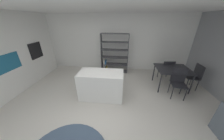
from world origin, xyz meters
TOP-DOWN VIEW (x-y plane):
  - ground_plane at (0.00, 0.00)m, footprint 10.16×10.16m
  - ceiling_slab at (0.00, 0.00)m, footprint 7.38×5.52m
  - back_partition at (0.00, 2.73)m, footprint 7.38×0.06m
  - cabinet_niche_splashback at (-3.01, 0.08)m, footprint 0.01×1.02m
  - built_in_oven at (-3.00, 1.36)m, footprint 0.06×0.58m
  - kitchen_island at (-0.15, 0.33)m, footprint 1.38×0.68m
  - open_bookshelf at (0.07, 2.32)m, footprint 1.26×0.36m
  - dining_table at (2.32, 1.16)m, footprint 1.14×0.96m
  - dining_chair_near at (2.33, 0.66)m, footprint 0.48×0.46m
  - dining_chair_window_side at (3.11, 1.16)m, footprint 0.42×0.46m
  - dining_chair_far at (2.33, 1.67)m, footprint 0.50×0.46m

SIDE VIEW (x-z plane):
  - ground_plane at x=0.00m, z-range 0.00..0.00m
  - kitchen_island at x=-0.15m, z-range 0.00..0.90m
  - dining_chair_far at x=2.33m, z-range 0.10..0.98m
  - dining_chair_window_side at x=3.11m, z-range 0.09..1.03m
  - dining_chair_near at x=2.33m, z-range 0.09..1.04m
  - dining_table at x=2.32m, z-range 0.31..1.08m
  - open_bookshelf at x=0.07m, z-range -0.06..1.76m
  - cabinet_niche_splashback at x=-3.01m, z-range 0.88..1.41m
  - built_in_oven at x=-3.00m, z-range 0.92..1.53m
  - back_partition at x=0.00m, z-range 0.00..2.63m
  - ceiling_slab at x=0.00m, z-range 2.63..2.69m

